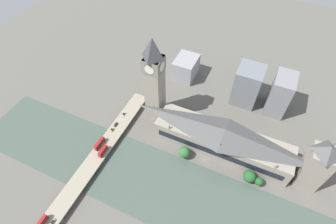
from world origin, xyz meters
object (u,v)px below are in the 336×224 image
object	(u,v)px
car_southbound_lead	(116,125)
parliament_hall	(223,140)
double_decker_bus_mid	(41,223)
car_northbound_tail	(53,222)
victoria_tower	(317,165)
car_northbound_lead	(124,114)
road_bridge	(97,156)
clock_tower	(154,79)
double_decker_bus_lead	(103,151)
car_northbound_mid	(112,130)
double_decker_bus_rear	(100,143)

from	to	relation	value
car_southbound_lead	parliament_hall	bearing A→B (deg)	-78.57
double_decker_bus_mid	car_northbound_tail	world-z (taller)	double_decker_bus_mid
victoria_tower	car_northbound_lead	distance (m)	153.82
victoria_tower	car_southbound_lead	distance (m)	154.88
road_bridge	car_northbound_tail	world-z (taller)	car_northbound_tail
clock_tower	car_southbound_lead	xyz separation A→B (m)	(-29.03, 23.87, -37.67)
car_northbound_lead	car_northbound_tail	bearing A→B (deg)	-176.93
parliament_hall	double_decker_bus_mid	world-z (taller)	parliament_hall
victoria_tower	double_decker_bus_lead	bearing A→B (deg)	107.07
clock_tower	double_decker_bus_mid	bearing A→B (deg)	168.63
car_northbound_tail	car_southbound_lead	xyz separation A→B (m)	(85.86, 5.42, 0.12)
car_northbound_mid	road_bridge	bearing A→B (deg)	-174.10
road_bridge	double_decker_bus_lead	bearing A→B (deg)	-34.16
double_decker_bus_mid	car_northbound_lead	world-z (taller)	double_decker_bus_mid
clock_tower	car_northbound_mid	xyz separation A→B (m)	(-34.89, 23.78, -37.73)
double_decker_bus_mid	car_southbound_lead	size ratio (longest dim) A/B	2.39
road_bridge	double_decker_bus_mid	distance (m)	57.91
parliament_hall	double_decker_bus_lead	bearing A→B (deg)	118.83
road_bridge	double_decker_bus_rear	bearing A→B (deg)	20.25
double_decker_bus_mid	car_northbound_tail	size ratio (longest dim) A/B	2.45
parliament_hall	car_northbound_mid	xyz separation A→B (m)	(-23.60, 87.65, -7.60)
clock_tower	double_decker_bus_rear	size ratio (longest dim) A/B	6.72
car_northbound_lead	car_southbound_lead	size ratio (longest dim) A/B	1.07
double_decker_bus_mid	parliament_hall	bearing A→B (deg)	-39.27
parliament_hall	clock_tower	world-z (taller)	clock_tower
double_decker_bus_lead	double_decker_bus_rear	size ratio (longest dim) A/B	0.86
double_decker_bus_mid	car_northbound_mid	size ratio (longest dim) A/B	2.65
parliament_hall	double_decker_bus_rear	size ratio (longest dim) A/B	8.91
double_decker_bus_rear	car_northbound_mid	bearing A→B (deg)	-2.30
victoria_tower	double_decker_bus_mid	xyz separation A→B (m)	(-107.33, 152.88, -15.19)
victoria_tower	car_northbound_tail	distance (m)	181.08
victoria_tower	road_bridge	world-z (taller)	victoria_tower
double_decker_bus_mid	double_decker_bus_rear	size ratio (longest dim) A/B	0.88
car_northbound_mid	car_northbound_tail	xyz separation A→B (m)	(-80.00, -5.33, -0.06)
double_decker_bus_lead	double_decker_bus_mid	size ratio (longest dim) A/B	0.98
road_bridge	car_northbound_lead	xyz separation A→B (m)	(44.80, 2.66, 1.55)
road_bridge	parliament_hall	bearing A→B (deg)	-59.76
victoria_tower	road_bridge	xyz separation A→B (m)	(-49.59, 150.13, -18.75)
double_decker_bus_rear	car_northbound_tail	xyz separation A→B (m)	(-63.17, -6.00, -1.97)
double_decker_bus_rear	car_northbound_tail	size ratio (longest dim) A/B	2.80
double_decker_bus_rear	car_northbound_tail	world-z (taller)	double_decker_bus_rear
car_southbound_lead	double_decker_bus_mid	bearing A→B (deg)	-179.98
car_northbound_mid	car_southbound_lead	bearing A→B (deg)	0.95
clock_tower	car_northbound_lead	bearing A→B (deg)	124.00
victoria_tower	double_decker_bus_mid	size ratio (longest dim) A/B	4.68
victoria_tower	parliament_hall	bearing A→B (deg)	90.05
road_bridge	double_decker_bus_rear	world-z (taller)	double_decker_bus_rear
parliament_hall	double_decker_bus_mid	size ratio (longest dim) A/B	10.18
car_northbound_tail	double_decker_bus_rear	bearing A→B (deg)	5.43
victoria_tower	car_northbound_mid	size ratio (longest dim) A/B	12.39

